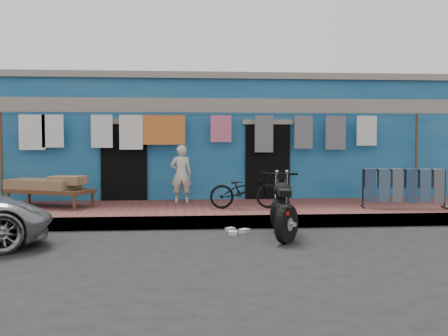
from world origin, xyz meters
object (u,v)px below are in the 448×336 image
(seated_person, at_px, (181,174))
(bicycle, at_px, (245,186))
(motorcycle, at_px, (283,205))
(jeans_rack, at_px, (404,188))
(charpoy, at_px, (51,192))

(seated_person, distance_m, bicycle, 1.77)
(seated_person, bearing_deg, motorcycle, 115.79)
(bicycle, relative_size, motorcycle, 0.85)
(seated_person, distance_m, jeans_rack, 4.95)
(bicycle, distance_m, motorcycle, 2.10)
(bicycle, xyz_separation_m, charpoy, (-4.20, 0.69, -0.16))
(charpoy, bearing_deg, jeans_rack, -6.74)
(jeans_rack, bearing_deg, motorcycle, -148.29)
(charpoy, relative_size, jeans_rack, 1.15)
(seated_person, xyz_separation_m, motorcycle, (1.77, -3.19, -0.37))
(seated_person, height_order, charpoy, seated_person)
(motorcycle, xyz_separation_m, jeans_rack, (2.98, 1.84, 0.13))
(motorcycle, relative_size, charpoy, 0.83)
(bicycle, relative_size, jeans_rack, 0.81)
(seated_person, relative_size, motorcycle, 0.76)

